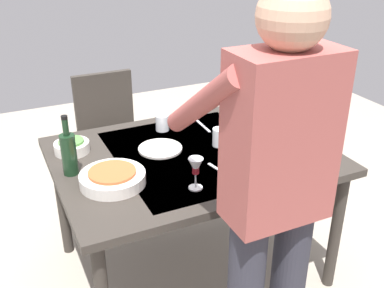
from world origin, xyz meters
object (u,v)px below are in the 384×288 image
object	(u,v)px
dining_table	(192,165)
water_cup_near_right	(219,137)
wine_glass_left	(196,168)
dinner_plate_near	(160,149)
chair_near	(110,132)
serving_bowl_pasta	(113,178)
water_cup_near_left	(162,123)
side_bowl_salad	(72,146)
dinner_plate_far	(268,127)
person_server	(273,192)
wine_bottle	(69,153)
side_bowl_bread	(244,148)

from	to	relation	value
dining_table	water_cup_near_right	size ratio (longest dim) A/B	14.46
wine_glass_left	water_cup_near_right	world-z (taller)	wine_glass_left
water_cup_near_right	dinner_plate_near	xyz separation A→B (m)	(0.30, -0.09, -0.04)
chair_near	serving_bowl_pasta	size ratio (longest dim) A/B	3.03
water_cup_near_left	dinner_plate_near	bearing A→B (deg)	65.50
dining_table	wine_glass_left	xyz separation A→B (m)	(0.14, 0.33, 0.18)
dining_table	side_bowl_salad	bearing A→B (deg)	-25.90
dining_table	serving_bowl_pasta	distance (m)	0.49
serving_bowl_pasta	dinner_plate_far	world-z (taller)	serving_bowl_pasta
dining_table	water_cup_near_right	world-z (taller)	water_cup_near_right
person_server	side_bowl_salad	xyz separation A→B (m)	(0.51, -1.05, -0.18)
wine_bottle	serving_bowl_pasta	xyz separation A→B (m)	(-0.15, 0.18, -0.08)
dining_table	wine_glass_left	bearing A→B (deg)	67.43
water_cup_near_left	water_cup_near_right	world-z (taller)	water_cup_near_right
side_bowl_bread	dinner_plate_far	world-z (taller)	side_bowl_bread
dinner_plate_near	wine_glass_left	bearing A→B (deg)	90.08
side_bowl_bread	dinner_plate_near	world-z (taller)	side_bowl_bread
chair_near	water_cup_near_right	xyz separation A→B (m)	(-0.36, 0.89, 0.27)
wine_glass_left	serving_bowl_pasta	bearing A→B (deg)	-30.92
dining_table	dinner_plate_far	distance (m)	0.54
person_server	wine_bottle	size ratio (longest dim) A/B	5.71
water_cup_near_right	side_bowl_salad	distance (m)	0.77
dining_table	side_bowl_bread	distance (m)	0.29
serving_bowl_pasta	side_bowl_bread	size ratio (longest dim) A/B	1.88
dinner_plate_near	dinner_plate_far	distance (m)	0.67
dinner_plate_near	dinner_plate_far	world-z (taller)	same
water_cup_near_left	water_cup_near_right	xyz separation A→B (m)	(-0.20, 0.31, 0.00)
serving_bowl_pasta	side_bowl_salad	size ratio (longest dim) A/B	1.67
water_cup_near_left	side_bowl_bread	size ratio (longest dim) A/B	0.57
person_server	dinner_plate_far	distance (m)	1.07
wine_glass_left	dinner_plate_near	xyz separation A→B (m)	(0.00, -0.43, -0.10)
dining_table	water_cup_near_left	bearing A→B (deg)	-84.50
dining_table	water_cup_near_left	world-z (taller)	water_cup_near_left
side_bowl_bread	dinner_plate_near	distance (m)	0.44
wine_glass_left	serving_bowl_pasta	distance (m)	0.38
wine_glass_left	water_cup_near_left	bearing A→B (deg)	-98.94
serving_bowl_pasta	water_cup_near_left	bearing A→B (deg)	-132.81
wine_bottle	dinner_plate_near	xyz separation A→B (m)	(-0.48, -0.06, -0.10)
dinner_plate_near	side_bowl_salad	bearing A→B (deg)	-21.68
side_bowl_salad	water_cup_near_right	bearing A→B (deg)	160.72
serving_bowl_pasta	dinner_plate_near	world-z (taller)	serving_bowl_pasta
side_bowl_bread	dining_table	bearing A→B (deg)	-27.55
wine_bottle	serving_bowl_pasta	world-z (taller)	wine_bottle
wine_bottle	person_server	bearing A→B (deg)	123.90
serving_bowl_pasta	side_bowl_bread	world-z (taller)	same
dinner_plate_far	serving_bowl_pasta	bearing A→B (deg)	12.68
side_bowl_salad	dinner_plate_near	world-z (taller)	side_bowl_salad
chair_near	side_bowl_bread	xyz separation A→B (m)	(-0.43, 1.03, 0.25)
chair_near	side_bowl_bread	bearing A→B (deg)	112.82
serving_bowl_pasta	side_bowl_salad	world-z (taller)	same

